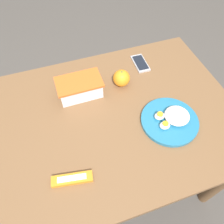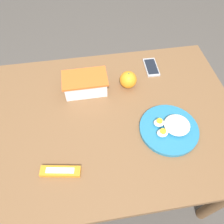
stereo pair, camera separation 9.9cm
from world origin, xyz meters
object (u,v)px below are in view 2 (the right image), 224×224
object	(u,v)px
orange_fruit	(128,80)
cell_phone	(151,67)
rice_plate	(170,128)
food_container	(85,85)
candy_bar	(60,171)

from	to	relation	value
orange_fruit	cell_phone	distance (m)	0.19
rice_plate	orange_fruit	bearing A→B (deg)	114.07
orange_fruit	rice_plate	xyz separation A→B (m)	(0.13, -0.29, -0.03)
food_container	candy_bar	xyz separation A→B (m)	(-0.14, -0.41, -0.03)
candy_bar	cell_phone	world-z (taller)	candy_bar
cell_phone	food_container	bearing A→B (deg)	-163.78
candy_bar	food_container	bearing A→B (deg)	71.67
rice_plate	cell_phone	size ratio (longest dim) A/B	1.85
orange_fruit	candy_bar	size ratio (longest dim) A/B	0.53
food_container	rice_plate	size ratio (longest dim) A/B	0.83
rice_plate	cell_phone	world-z (taller)	rice_plate
food_container	candy_bar	world-z (taller)	food_container
rice_plate	candy_bar	world-z (taller)	rice_plate
rice_plate	cell_phone	bearing A→B (deg)	86.69
orange_fruit	candy_bar	world-z (taller)	orange_fruit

